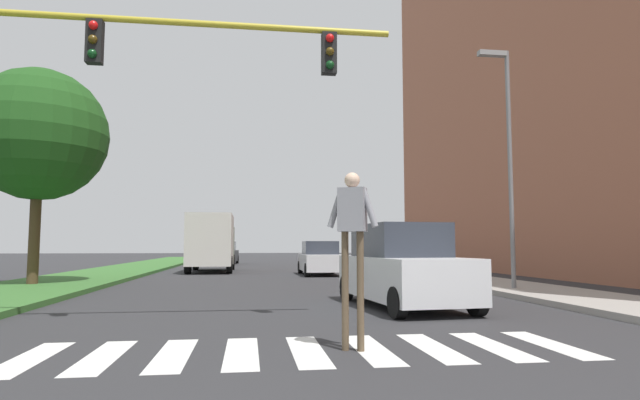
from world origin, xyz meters
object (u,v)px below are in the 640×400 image
tree_mid (39,135)px  street_lamp_right (507,145)px  traffic_light_gantry (88,84)px  sedan_midblock (320,259)px  pedestrian_performer (352,231)px  truck_box_delivery (212,242)px  suv_crossing (402,267)px  sedan_distant (224,254)px

tree_mid → street_lamp_right: size_ratio=1.00×
traffic_light_gantry → tree_mid: bearing=114.8°
traffic_light_gantry → sedan_midblock: bearing=68.4°
pedestrian_performer → sedan_midblock: bearing=83.5°
sedan_midblock → truck_box_delivery: 6.74m
sedan_midblock → suv_crossing: bearing=-89.6°
truck_box_delivery → street_lamp_right: bearing=-54.7°
sedan_distant → truck_box_delivery: bearing=-90.8°
pedestrian_performer → suv_crossing: 5.45m
traffic_light_gantry → street_lamp_right: bearing=27.7°
traffic_light_gantry → pedestrian_performer: bearing=-28.1°
traffic_light_gantry → street_lamp_right: (10.90, 5.71, 0.28)m
traffic_light_gantry → suv_crossing: (6.51, 2.62, -3.39)m
suv_crossing → sedan_distant: bearing=100.7°
sedan_midblock → sedan_distant: (-5.38, 15.43, 0.04)m
pedestrian_performer → sedan_midblock: 18.62m
sedan_midblock → sedan_distant: size_ratio=0.92×
street_lamp_right → sedan_distant: street_lamp_right is taller
suv_crossing → truck_box_delivery: truck_box_delivery is taller
suv_crossing → sedan_midblock: suv_crossing is taller
pedestrian_performer → truck_box_delivery: bearing=98.9°
traffic_light_gantry → suv_crossing: traffic_light_gantry is taller
street_lamp_right → sedan_midblock: 12.01m
street_lamp_right → sedan_distant: (-9.87, 25.89, -3.78)m
traffic_light_gantry → truck_box_delivery: (0.86, 19.89, -2.68)m
traffic_light_gantry → pedestrian_performer: size_ratio=3.15×
suv_crossing → sedan_distant: size_ratio=1.06×
tree_mid → truck_box_delivery: tree_mid is taller
traffic_light_gantry → sedan_midblock: traffic_light_gantry is taller
pedestrian_performer → truck_box_delivery: 22.47m
street_lamp_right → sedan_midblock: bearing=113.2°
street_lamp_right → traffic_light_gantry: bearing=-152.3°
tree_mid → pedestrian_performer: 15.19m
sedan_midblock → sedan_distant: sedan_distant is taller
sedan_midblock → pedestrian_performer: bearing=-96.5°
tree_mid → traffic_light_gantry: tree_mid is taller
sedan_midblock → truck_box_delivery: truck_box_delivery is taller
sedan_midblock → truck_box_delivery: bearing=146.2°
tree_mid → truck_box_delivery: size_ratio=1.21×
pedestrian_performer → truck_box_delivery: (-3.46, 22.20, -0.03)m
suv_crossing → pedestrian_performer: bearing=-113.9°
traffic_light_gantry → truck_box_delivery: size_ratio=1.26×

